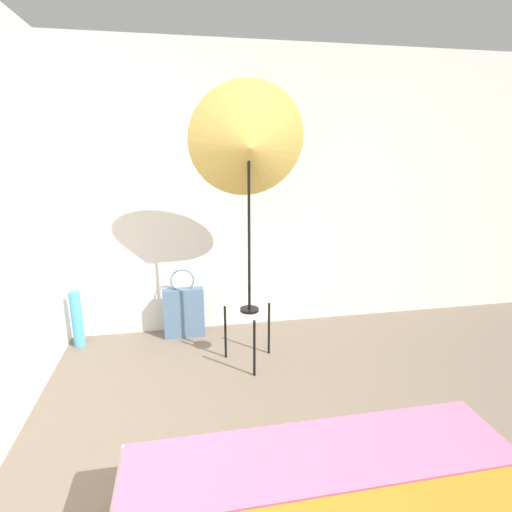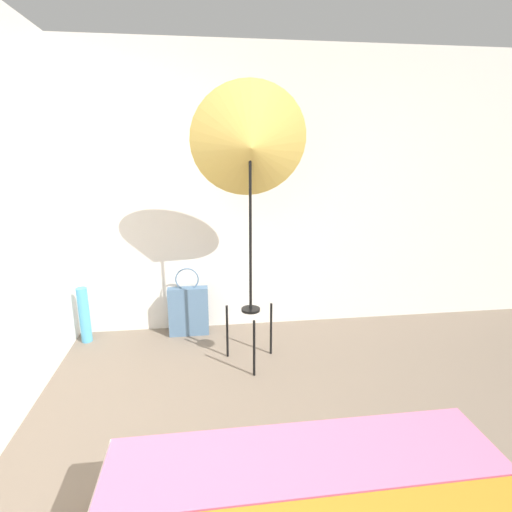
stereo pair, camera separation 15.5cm
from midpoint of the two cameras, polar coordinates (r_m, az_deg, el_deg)
The scene contains 4 objects.
wall_back at distance 3.72m, azimuth -4.08°, elevation 8.82°, with size 8.00×0.05×2.60m.
photo_umbrella at distance 2.97m, azimuth 0.70°, elevation 15.38°, with size 0.87×0.44×2.17m.
tote_bag at distance 3.80m, azimuth -8.46°, elevation -7.70°, with size 0.37×0.10×0.65m.
paper_roll at distance 3.91m, azimuth -22.28°, elevation -7.83°, with size 0.09×0.09×0.51m.
Camera 2 is at (-0.15, -1.34, 1.70)m, focal length 28.00 mm.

